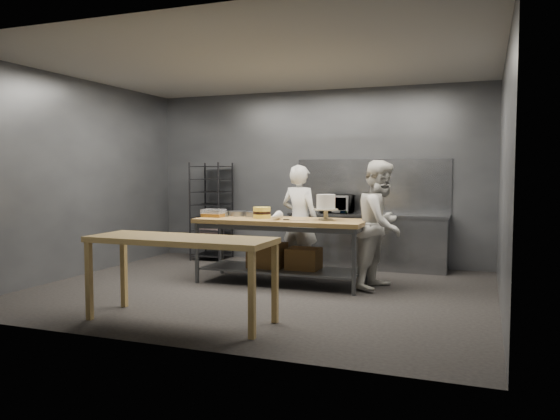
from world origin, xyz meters
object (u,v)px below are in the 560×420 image
at_px(work_table, 282,243).
at_px(layer_cake, 262,213).
at_px(speed_rack, 212,212).
at_px(near_counter, 181,245).
at_px(frosted_cake_stand, 326,204).
at_px(chef_right, 381,225).
at_px(chef_behind, 300,220).
at_px(microwave, 336,204).

bearing_deg(work_table, layer_cake, -179.48).
bearing_deg(layer_cake, work_table, 0.52).
distance_m(speed_rack, layer_cake, 2.30).
distance_m(near_counter, speed_rack, 4.17).
bearing_deg(frosted_cake_stand, near_counter, -112.90).
height_order(near_counter, chef_right, chef_right).
relative_size(near_counter, frosted_cake_stand, 5.63).
bearing_deg(chef_behind, frosted_cake_stand, 145.79).
distance_m(microwave, frosted_cake_stand, 1.70).
relative_size(near_counter, speed_rack, 1.14).
xyz_separation_m(speed_rack, layer_cake, (1.65, -1.59, 0.14)).
height_order(microwave, layer_cake, microwave).
relative_size(frosted_cake_stand, layer_cake, 1.42).
distance_m(work_table, chef_right, 1.42).
bearing_deg(work_table, chef_right, 7.28).
relative_size(work_table, frosted_cake_stand, 6.76).
distance_m(speed_rack, chef_behind, 2.20).
relative_size(near_counter, microwave, 3.69).
relative_size(chef_behind, frosted_cake_stand, 4.76).
bearing_deg(microwave, frosted_cake_stand, -79.91).
xyz_separation_m(near_counter, speed_rack, (-1.66, 3.83, 0.04)).
height_order(work_table, speed_rack, speed_rack).
xyz_separation_m(near_counter, microwave, (0.65, 3.91, 0.24)).
height_order(speed_rack, microwave, speed_rack).
distance_m(near_counter, chef_right, 2.94).
distance_m(work_table, layer_cake, 0.52).
relative_size(near_counter, chef_behind, 1.18).
relative_size(chef_behind, layer_cake, 6.77).
height_order(speed_rack, frosted_cake_stand, speed_rack).
bearing_deg(chef_behind, chef_right, 173.40).
height_order(chef_behind, frosted_cake_stand, chef_behind).
xyz_separation_m(chef_right, frosted_cake_stand, (-0.73, -0.18, 0.28)).
bearing_deg(near_counter, microwave, 80.58).
distance_m(work_table, frosted_cake_stand, 0.86).
bearing_deg(speed_rack, microwave, 1.99).
bearing_deg(microwave, speed_rack, -178.01).
xyz_separation_m(speed_rack, microwave, (2.31, 0.08, 0.19)).
height_order(chef_right, microwave, chef_right).
relative_size(speed_rack, microwave, 3.23).
xyz_separation_m(microwave, frosted_cake_stand, (0.30, -1.67, 0.10)).
relative_size(near_counter, chef_right, 1.15).
bearing_deg(speed_rack, chef_right, -22.99).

